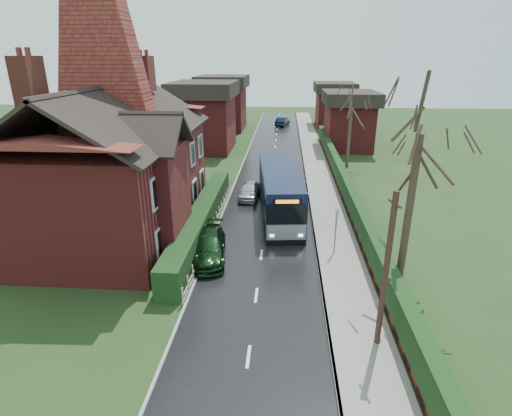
# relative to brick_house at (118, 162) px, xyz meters

# --- Properties ---
(ground) EXTENTS (140.00, 140.00, 0.00)m
(ground) POSITION_rel_brick_house_xyz_m (8.73, -4.78, -4.38)
(ground) COLOR #29401B
(ground) RESTS_ON ground
(road) EXTENTS (6.00, 100.00, 0.02)m
(road) POSITION_rel_brick_house_xyz_m (8.73, 5.22, -4.37)
(road) COLOR black
(road) RESTS_ON ground
(pavement) EXTENTS (2.50, 100.00, 0.14)m
(pavement) POSITION_rel_brick_house_xyz_m (12.98, 5.22, -4.31)
(pavement) COLOR slate
(pavement) RESTS_ON ground
(kerb_right) EXTENTS (0.12, 100.00, 0.14)m
(kerb_right) POSITION_rel_brick_house_xyz_m (11.78, 5.22, -4.31)
(kerb_right) COLOR gray
(kerb_right) RESTS_ON ground
(kerb_left) EXTENTS (0.12, 100.00, 0.10)m
(kerb_left) POSITION_rel_brick_house_xyz_m (5.68, 5.22, -4.33)
(kerb_left) COLOR gray
(kerb_left) RESTS_ON ground
(front_hedge) EXTENTS (1.20, 16.00, 1.60)m
(front_hedge) POSITION_rel_brick_house_xyz_m (4.83, 0.22, -3.58)
(front_hedge) COLOR black
(front_hedge) RESTS_ON ground
(picket_fence) EXTENTS (0.10, 16.00, 0.90)m
(picket_fence) POSITION_rel_brick_house_xyz_m (5.58, 0.22, -3.93)
(picket_fence) COLOR tan
(picket_fence) RESTS_ON ground
(right_wall_hedge) EXTENTS (0.60, 50.00, 1.80)m
(right_wall_hedge) POSITION_rel_brick_house_xyz_m (14.53, 5.22, -3.36)
(right_wall_hedge) COLOR maroon
(right_wall_hedge) RESTS_ON ground
(brick_house) EXTENTS (9.30, 14.60, 10.30)m
(brick_house) POSITION_rel_brick_house_xyz_m (0.00, 0.00, 0.00)
(brick_house) COLOR maroon
(brick_house) RESTS_ON ground
(bus) EXTENTS (3.38, 10.56, 3.15)m
(bus) POSITION_rel_brick_house_xyz_m (9.58, 3.58, -2.81)
(bus) COLOR #0E1732
(bus) RESTS_ON ground
(car_silver) EXTENTS (1.56, 3.65, 1.23)m
(car_silver) POSITION_rel_brick_house_xyz_m (7.23, 6.60, -3.76)
(car_silver) COLOR silver
(car_silver) RESTS_ON ground
(car_green) EXTENTS (2.51, 4.96, 1.38)m
(car_green) POSITION_rel_brick_house_xyz_m (5.83, -3.27, -3.69)
(car_green) COLOR black
(car_green) RESTS_ON ground
(car_distant) EXTENTS (2.41, 4.33, 1.35)m
(car_distant) POSITION_rel_brick_house_xyz_m (9.47, 40.64, -3.70)
(car_distant) COLOR black
(car_distant) RESTS_ON ground
(bus_stop_sign) EXTENTS (0.22, 0.40, 2.73)m
(bus_stop_sign) POSITION_rel_brick_house_xyz_m (12.73, -2.42, -2.58)
(bus_stop_sign) COLOR slate
(bus_stop_sign) RESTS_ON ground
(telegraph_pole) EXTENTS (0.26, 0.79, 6.19)m
(telegraph_pole) POSITION_rel_brick_house_xyz_m (13.53, -9.78, -1.24)
(telegraph_pole) COLOR #311D15
(telegraph_pole) RESTS_ON ground
(tree_right_near) EXTENTS (4.78, 4.78, 10.33)m
(tree_right_near) POSITION_rel_brick_house_xyz_m (15.54, -5.15, 3.34)
(tree_right_near) COLOR #36271F
(tree_right_near) RESTS_ON ground
(tree_right_far) EXTENTS (4.23, 4.23, 8.16)m
(tree_right_far) POSITION_rel_brick_house_xyz_m (16.03, 16.38, 1.72)
(tree_right_far) COLOR #3E2F24
(tree_right_far) RESTS_ON ground
(tree_house_side) EXTENTS (4.11, 4.11, 9.34)m
(tree_house_side) POSITION_rel_brick_house_xyz_m (-2.65, 10.02, 2.60)
(tree_house_side) COLOR #32291D
(tree_house_side) RESTS_ON ground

